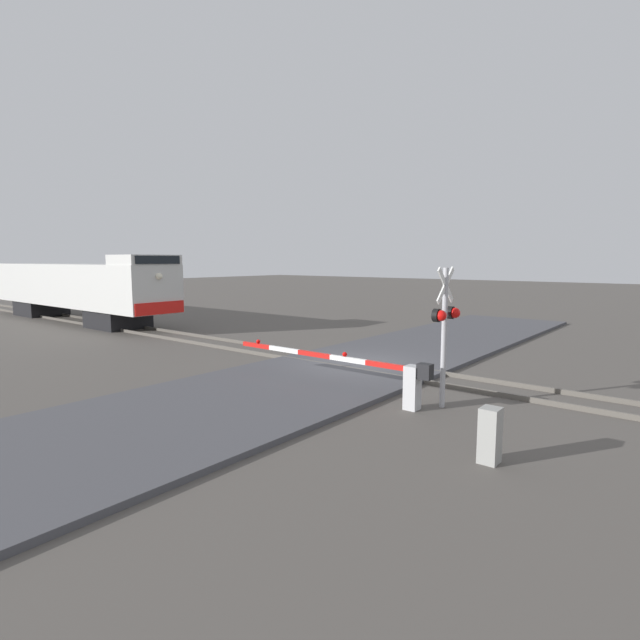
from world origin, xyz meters
The scene contains 8 objects.
ground_plane centered at (0.00, 0.00, 0.00)m, with size 160.00×160.00×0.00m, color #514C47.
rail_track_left centered at (-0.72, 0.00, 0.07)m, with size 0.08×80.00×0.15m, color #59544C.
rail_track_right centered at (0.72, 0.00, 0.07)m, with size 0.08×80.00×0.15m, color #59544C.
road_surface centered at (0.00, 0.00, 0.07)m, with size 36.00×6.07×0.14m, color #47474C.
locomotive centered at (0.00, 21.80, 2.19)m, with size 3.03×19.19×4.16m.
crossing_signal centered at (-2.65, -4.56, 2.27)m, with size 1.18×0.33×3.72m.
crossing_gate centered at (-3.34, -2.97, 0.81)m, with size 0.36×6.96×1.27m.
utility_cabinet centered at (-5.44, -6.82, 0.54)m, with size 0.39×0.36×1.09m, color #999993.
Camera 1 is at (-14.56, -10.00, 3.88)m, focal length 27.59 mm.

